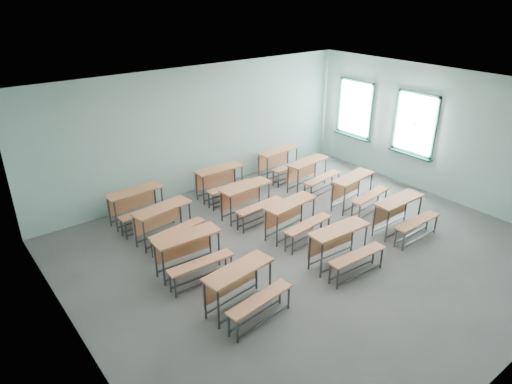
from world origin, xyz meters
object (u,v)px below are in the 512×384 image
Objects in this scene: desk_unit_r0c1 at (343,243)px; desk_unit_r3c2 at (281,159)px; desk_unit_r3c1 at (222,179)px; desk_unit_r1c0 at (190,250)px; desk_unit_r2c0 at (166,220)px; desk_unit_r0c2 at (402,211)px; desk_unit_r3c0 at (138,202)px; desk_unit_r1c1 at (294,215)px; desk_unit_r0c0 at (243,285)px; desk_unit_r2c1 at (249,197)px; desk_unit_r1c2 at (356,188)px; desk_unit_r2c2 at (311,171)px.

desk_unit_r0c1 is 4.54m from desk_unit_r3c2.
desk_unit_r1c0 is at bearing -132.91° from desk_unit_r3c1.
desk_unit_r2c0 is 2.39m from desk_unit_r3c1.
desk_unit_r0c2 and desk_unit_r1c0 have the same top height.
desk_unit_r0c2 is 5.80m from desk_unit_r3c0.
desk_unit_r1c1 is at bearing -0.93° from desk_unit_r1c0.
desk_unit_r0c0 and desk_unit_r0c1 have the same top height.
desk_unit_r3c1 is (0.11, 1.26, 0.00)m from desk_unit_r2c1.
desk_unit_r0c1 is 1.00× the size of desk_unit_r3c0.
desk_unit_r1c1 is 3.30m from desk_unit_r3c2.
desk_unit_r1c0 is at bearing -154.48° from desk_unit_r3c2.
desk_unit_r3c0 is at bearing 122.74° from desk_unit_r0c1.
desk_unit_r1c1 is 2.54m from desk_unit_r3c1.
desk_unit_r1c2 is (4.56, -0.02, 0.00)m from desk_unit_r1c0.
desk_unit_r0c1 and desk_unit_r2c0 have the same top height.
desk_unit_r0c2 is at bearing -60.78° from desk_unit_r3c1.
desk_unit_r0c0 is 2.66m from desk_unit_r1c1.
desk_unit_r0c0 and desk_unit_r1c1 have the same top height.
desk_unit_r2c1 is 0.99× the size of desk_unit_r3c2.
desk_unit_r1c0 and desk_unit_r2c2 have the same top height.
desk_unit_r0c1 is 0.97× the size of desk_unit_r1c1.
desk_unit_r3c2 is (-0.06, 1.12, 0.00)m from desk_unit_r2c2.
desk_unit_r3c0 is at bearing 137.11° from desk_unit_r0c2.
desk_unit_r1c1 and desk_unit_r2c2 have the same top height.
desk_unit_r0c1 is at bearing -8.81° from desk_unit_r0c0.
desk_unit_r1c0 and desk_unit_r3c2 have the same top height.
desk_unit_r1c2 is 4.57m from desk_unit_r2c0.
desk_unit_r1c1 is 1.05× the size of desk_unit_r3c1.
desk_unit_r0c2 is at bearing -104.88° from desk_unit_r1c2.
desk_unit_r1c0 is 0.95× the size of desk_unit_r2c2.
desk_unit_r0c2 is 0.97× the size of desk_unit_r2c1.
desk_unit_r1c0 is 0.99× the size of desk_unit_r2c1.
desk_unit_r1c0 is 0.96× the size of desk_unit_r1c1.
desk_unit_r2c0 and desk_unit_r3c2 have the same top height.
desk_unit_r0c2 is 0.99× the size of desk_unit_r3c1.
desk_unit_r2c0 is at bearing 141.09° from desk_unit_r1c1.
desk_unit_r3c0 is at bearing 159.14° from desk_unit_r2c2.
desk_unit_r2c0 is 1.04× the size of desk_unit_r2c1.
desk_unit_r3c2 is (4.28, 0.08, 0.00)m from desk_unit_r3c0.
desk_unit_r0c1 is at bearing -63.21° from desk_unit_r3c0.
desk_unit_r1c0 is (-0.13, 1.45, 0.00)m from desk_unit_r0c0.
desk_unit_r0c0 is 1.46m from desk_unit_r1c0.
desk_unit_r1c0 is at bearing 161.09° from desk_unit_r0c2.
desk_unit_r3c0 is at bearing 143.47° from desk_unit_r1c2.
desk_unit_r1c0 is 2.48m from desk_unit_r2c1.
desk_unit_r1c0 is (-4.38, 1.45, 0.00)m from desk_unit_r0c2.
desk_unit_r0c0 is 5.18m from desk_unit_r2c2.
desk_unit_r0c0 and desk_unit_r2c1 have the same top height.
desk_unit_r3c2 is (-0.00, 3.99, 0.00)m from desk_unit_r0c2.
desk_unit_r1c1 is at bearing -50.90° from desk_unit_r3c0.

